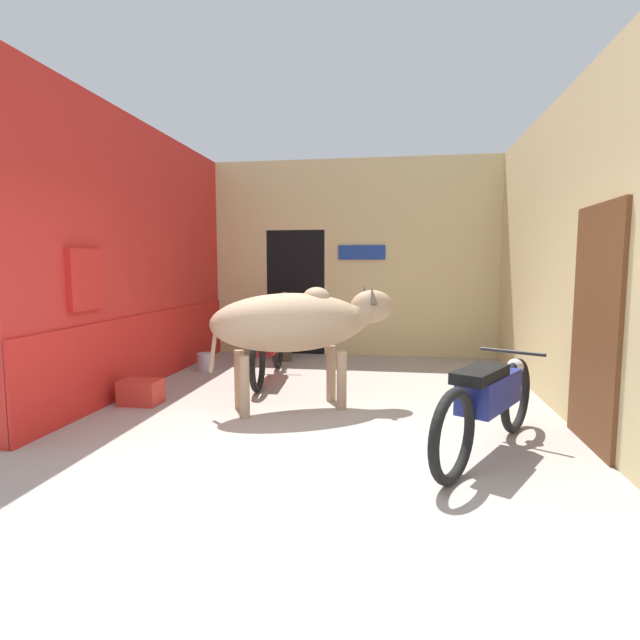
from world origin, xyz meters
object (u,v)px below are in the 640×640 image
at_px(cow, 299,323).
at_px(shopkeeper_seated, 284,324).
at_px(crate, 141,392).
at_px(plastic_stool, 264,345).
at_px(bucket, 206,362).
at_px(motorcycle_near, 489,400).
at_px(motorcycle_far, 269,346).

xyz_separation_m(cow, shopkeeper_seated, (-0.81, 2.82, -0.36)).
bearing_deg(shopkeeper_seated, crate, -108.98).
bearing_deg(cow, plastic_stool, 112.13).
relative_size(shopkeeper_seated, crate, 2.59).
bearing_deg(bucket, shopkeeper_seated, 45.89).
bearing_deg(motorcycle_near, plastic_stool, 126.58).
bearing_deg(motorcycle_near, cow, 148.67).
distance_m(cow, shopkeeper_seated, 2.95).
bearing_deg(bucket, motorcycle_far, -21.41).
height_order(cow, shopkeeper_seated, cow).
height_order(motorcycle_far, crate, motorcycle_far).
height_order(crate, bucket, crate).
bearing_deg(plastic_stool, cow, -67.87).
distance_m(motorcycle_near, bucket, 4.66).
height_order(motorcycle_near, shopkeeper_seated, shopkeeper_seated).
xyz_separation_m(shopkeeper_seated, plastic_stool, (-0.41, 0.17, -0.39)).
height_order(motorcycle_near, plastic_stool, motorcycle_near).
bearing_deg(plastic_stool, motorcycle_near, -53.42).
height_order(shopkeeper_seated, bucket, shopkeeper_seated).
bearing_deg(cow, bucket, 134.99).
height_order(motorcycle_far, plastic_stool, motorcycle_far).
bearing_deg(motorcycle_far, shopkeeper_seated, 94.28).
relative_size(motorcycle_far, shopkeeper_seated, 1.92).
relative_size(motorcycle_far, bucket, 8.41).
xyz_separation_m(plastic_stool, crate, (-0.60, -3.11, -0.07)).
height_order(plastic_stool, crate, plastic_stool).
height_order(plastic_stool, bucket, plastic_stool).
distance_m(motorcycle_near, shopkeeper_seated, 4.73).
xyz_separation_m(shopkeeper_seated, crate, (-1.01, -2.94, -0.46)).
bearing_deg(cow, motorcycle_far, 117.13).
distance_m(cow, plastic_stool, 3.31).
bearing_deg(motorcycle_near, bucket, 141.24).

